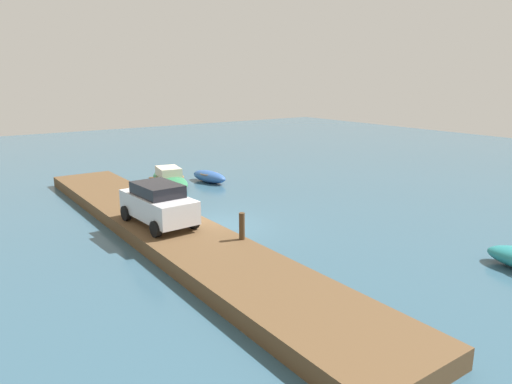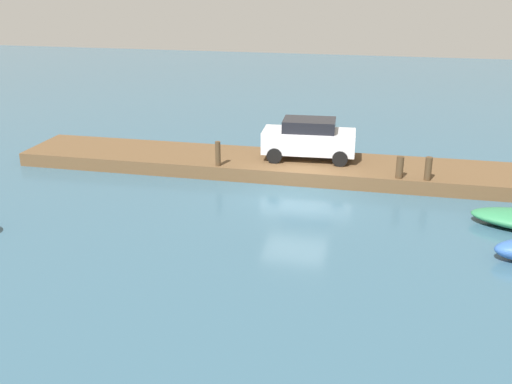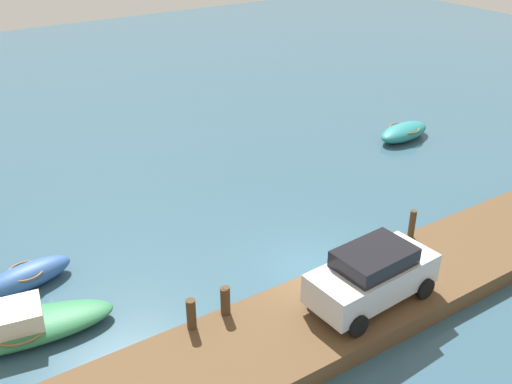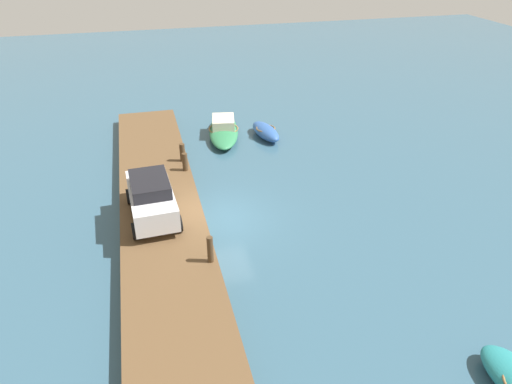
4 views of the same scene
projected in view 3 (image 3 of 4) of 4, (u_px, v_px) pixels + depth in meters
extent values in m
plane|color=#33566B|center=(312.00, 270.00, 19.36)|extent=(84.00, 84.00, 0.00)
cube|color=brown|center=(362.00, 301.00, 17.46)|extent=(25.10, 3.37, 0.58)
ellipsoid|color=#2D569E|center=(27.00, 276.00, 18.42)|extent=(3.03, 1.52, 0.73)
torus|color=olive|center=(25.00, 271.00, 18.33)|extent=(1.29, 1.29, 0.07)
ellipsoid|color=#2D7A4C|center=(20.00, 329.00, 16.33)|extent=(5.38, 2.57, 0.61)
torus|color=olive|center=(19.00, 324.00, 16.26)|extent=(2.03, 2.03, 0.07)
cube|color=beige|center=(8.00, 318.00, 16.04)|extent=(1.97, 1.56, 0.57)
ellipsoid|color=teal|center=(404.00, 132.00, 29.02)|extent=(3.33, 1.84, 0.74)
torus|color=olive|center=(404.00, 128.00, 28.93)|extent=(1.67, 1.67, 0.07)
cylinder|color=#47331E|center=(191.00, 314.00, 15.80)|extent=(0.26, 0.26, 0.92)
cylinder|color=#47331E|center=(225.00, 301.00, 16.32)|extent=(0.26, 0.26, 0.87)
cylinder|color=#47331E|center=(226.00, 300.00, 16.33)|extent=(0.21, 0.21, 0.89)
cylinder|color=#47331E|center=(412.00, 224.00, 19.82)|extent=(0.22, 0.22, 1.03)
cube|color=silver|center=(372.00, 278.00, 16.68)|extent=(3.98, 1.89, 0.92)
cube|color=black|center=(374.00, 257.00, 16.35)|extent=(2.26, 1.59, 0.49)
cylinder|color=black|center=(382.00, 262.00, 18.21)|extent=(0.65, 0.26, 0.64)
cylinder|color=black|center=(425.00, 288.00, 17.02)|extent=(0.65, 0.26, 0.64)
cylinder|color=black|center=(316.00, 294.00, 16.77)|extent=(0.65, 0.26, 0.64)
cylinder|color=black|center=(358.00, 325.00, 15.59)|extent=(0.65, 0.26, 0.64)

